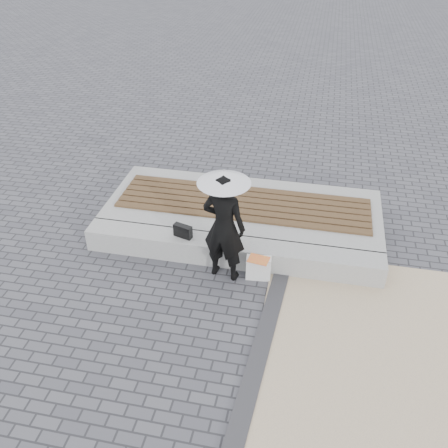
% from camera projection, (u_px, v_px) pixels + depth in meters
% --- Properties ---
extents(ground, '(80.00, 80.00, 0.00)m').
position_uv_depth(ground, '(209.00, 330.00, 6.98)').
color(ground, '#4A4A4F').
rests_on(ground, ground).
extents(edging_band, '(0.61, 5.20, 0.04)m').
position_uv_depth(edging_band, '(256.00, 365.00, 6.44)').
color(edging_band, '#323134').
rests_on(edging_band, ground).
extents(seating_ledge, '(5.00, 0.45, 0.40)m').
position_uv_depth(seating_ledge, '(231.00, 251.00, 8.15)').
color(seating_ledge, '#A8A9A3').
rests_on(seating_ledge, ground).
extents(timber_platform, '(5.00, 2.00, 0.40)m').
position_uv_depth(timber_platform, '(243.00, 213.00, 9.12)').
color(timber_platform, '#9A9A95').
rests_on(timber_platform, ground).
extents(timber_decking, '(4.60, 1.20, 0.04)m').
position_uv_depth(timber_decking, '(243.00, 203.00, 8.99)').
color(timber_decking, brown).
rests_on(timber_decking, timber_platform).
extents(woman, '(0.76, 0.57, 1.88)m').
position_uv_depth(woman, '(224.00, 227.00, 7.44)').
color(woman, black).
rests_on(woman, ground).
extents(parasol, '(0.79, 0.79, 1.01)m').
position_uv_depth(parasol, '(224.00, 177.00, 6.94)').
color(parasol, '#A9A9AD').
rests_on(parasol, ground).
extents(handbag, '(0.34, 0.20, 0.22)m').
position_uv_depth(handbag, '(183.00, 231.00, 8.09)').
color(handbag, black).
rests_on(handbag, seating_ledge).
extents(canvas_tote, '(0.41, 0.20, 0.41)m').
position_uv_depth(canvas_tote, '(259.00, 268.00, 7.79)').
color(canvas_tote, white).
rests_on(canvas_tote, ground).
extents(magazine, '(0.35, 0.28, 0.01)m').
position_uv_depth(magazine, '(259.00, 259.00, 7.63)').
color(magazine, red).
rests_on(magazine, canvas_tote).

